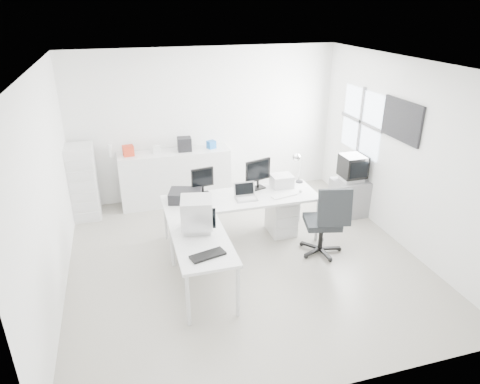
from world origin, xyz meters
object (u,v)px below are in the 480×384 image
object	(u,v)px
main_desk	(241,218)
lcd_monitor_large	(258,175)
lcd_monitor_small	(203,182)
sideboard	(176,177)
laptop	(246,193)
crt_monitor	(197,215)
side_desk	(202,264)
office_chair	(322,219)
drawer_pedestal	(281,216)
filing_cabinet	(83,182)
crt_tv	(353,168)
inkjet_printer	(185,196)
laser_printer	(282,181)
tv_cabinet	(349,197)

from	to	relation	value
main_desk	lcd_monitor_large	world-z (taller)	lcd_monitor_large
lcd_monitor_small	sideboard	bearing A→B (deg)	90.03
laptop	sideboard	xyz separation A→B (m)	(-0.84, 1.79, -0.35)
lcd_monitor_large	sideboard	size ratio (longest dim) A/B	0.24
crt_monitor	side_desk	bearing A→B (deg)	-79.14
office_chair	drawer_pedestal	bearing A→B (deg)	128.74
main_desk	drawer_pedestal	size ratio (longest dim) A/B	4.00
lcd_monitor_small	filing_cabinet	size ratio (longest dim) A/B	0.34
crt_tv	laptop	bearing A→B (deg)	-168.18
inkjet_printer	crt_monitor	bearing A→B (deg)	-72.97
main_desk	crt_tv	size ratio (longest dim) A/B	4.80
side_desk	sideboard	distance (m)	2.79
crt_tv	laser_printer	bearing A→B (deg)	-175.38
office_chair	filing_cabinet	bearing A→B (deg)	160.54
laptop	lcd_monitor_large	bearing A→B (deg)	50.84
laser_printer	sideboard	bearing A→B (deg)	136.60
lcd_monitor_small	sideboard	xyz separation A→B (m)	(-0.24, 1.44, -0.47)
drawer_pedestal	crt_monitor	world-z (taller)	crt_monitor
laser_printer	sideboard	distance (m)	2.15
laser_printer	crt_tv	size ratio (longest dim) A/B	0.68
office_chair	filing_cabinet	world-z (taller)	filing_cabinet
side_desk	filing_cabinet	size ratio (longest dim) A/B	1.07
drawer_pedestal	lcd_monitor_large	distance (m)	0.80
lcd_monitor_small	laptop	distance (m)	0.70
sideboard	filing_cabinet	world-z (taller)	filing_cabinet
lcd_monitor_large	tv_cabinet	distance (m)	1.87
laptop	crt_monitor	distance (m)	1.18
laptop	tv_cabinet	distance (m)	2.16
lcd_monitor_small	crt_tv	size ratio (longest dim) A/B	0.89
main_desk	lcd_monitor_large	xyz separation A→B (m)	(0.35, 0.25, 0.61)
lcd_monitor_small	inkjet_printer	bearing A→B (deg)	-162.78
inkjet_printer	crt_monitor	xyz separation A→B (m)	(0.00, -0.95, 0.15)
side_desk	laptop	distance (m)	1.43
filing_cabinet	crt_tv	bearing A→B (deg)	-15.00
sideboard	crt_monitor	bearing A→B (deg)	-91.40
inkjet_printer	crt_monitor	world-z (taller)	crt_monitor
side_desk	crt_monitor	distance (m)	0.66
side_desk	drawer_pedestal	size ratio (longest dim) A/B	2.33
main_desk	laptop	world-z (taller)	laptop
side_desk	lcd_monitor_large	distance (m)	1.91
lcd_monitor_small	office_chair	world-z (taller)	lcd_monitor_small
side_desk	tv_cabinet	size ratio (longest dim) A/B	2.14
laser_printer	main_desk	bearing A→B (deg)	-163.34
crt_tv	side_desk	bearing A→B (deg)	-154.15
inkjet_printer	laser_printer	bearing A→B (deg)	21.32
laser_printer	crt_tv	distance (m)	1.35
tv_cabinet	lcd_monitor_small	bearing A→B (deg)	-178.29
tv_cabinet	sideboard	world-z (taller)	sideboard
crt_monitor	tv_cabinet	size ratio (longest dim) A/B	0.71
crt_monitor	crt_tv	size ratio (longest dim) A/B	0.93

